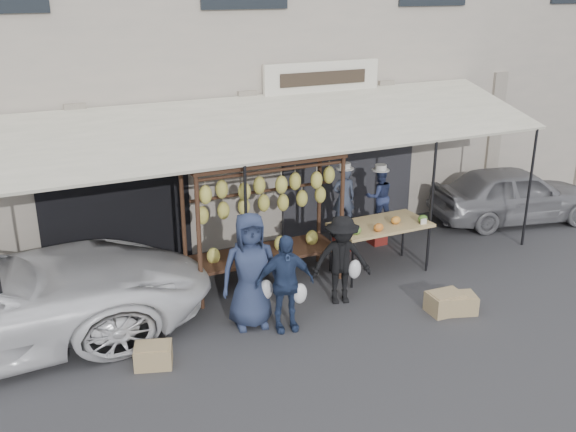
% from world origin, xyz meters
% --- Properties ---
extents(ground_plane, '(90.00, 90.00, 0.00)m').
position_xyz_m(ground_plane, '(0.00, 0.00, 0.00)').
color(ground_plane, '#2D2D30').
extents(shophouse, '(24.00, 6.15, 7.30)m').
position_xyz_m(shophouse, '(-0.00, 6.50, 3.65)').
color(shophouse, '#9C9487').
rests_on(shophouse, ground_plane).
extents(awning, '(10.00, 2.35, 2.92)m').
position_xyz_m(awning, '(0.01, 2.28, 2.57)').
color(awning, beige).
rests_on(awning, ground_plane).
extents(banana_rack, '(2.60, 0.90, 2.24)m').
position_xyz_m(banana_rack, '(-0.43, 1.73, 1.57)').
color(banana_rack, '#331F12').
rests_on(banana_rack, ground_plane).
extents(produce_table, '(1.70, 0.90, 1.04)m').
position_xyz_m(produce_table, '(1.59, 1.32, 0.86)').
color(produce_table, tan).
rests_on(produce_table, ground_plane).
extents(vendor_left, '(0.49, 0.38, 1.20)m').
position_xyz_m(vendor_left, '(1.50, 2.47, 1.05)').
color(vendor_left, '#3C455A').
rests_on(vendor_left, stool_left).
extents(vendor_right, '(0.62, 0.52, 1.11)m').
position_xyz_m(vendor_right, '(2.27, 2.44, 0.97)').
color(vendor_right, navy).
rests_on(vendor_right, stool_right).
extents(customer_left, '(0.95, 0.71, 1.77)m').
position_xyz_m(customer_left, '(-1.18, 0.57, 0.88)').
color(customer_left, '#283250').
rests_on(customer_left, ground_plane).
extents(customer_mid, '(0.92, 0.51, 1.48)m').
position_xyz_m(customer_mid, '(-0.78, 0.24, 0.74)').
color(customer_mid, navy).
rests_on(customer_mid, ground_plane).
extents(customer_right, '(1.06, 0.79, 1.46)m').
position_xyz_m(customer_right, '(0.39, 0.62, 0.73)').
color(customer_right, black).
rests_on(customer_right, ground_plane).
extents(stool_left, '(0.33, 0.33, 0.45)m').
position_xyz_m(stool_left, '(1.50, 2.47, 0.22)').
color(stool_left, maroon).
rests_on(stool_left, ground_plane).
extents(stool_right, '(0.33, 0.33, 0.42)m').
position_xyz_m(stool_right, '(2.27, 2.44, 0.21)').
color(stool_right, maroon).
rests_on(stool_right, ground_plane).
extents(crate_near_a, '(0.56, 0.44, 0.32)m').
position_xyz_m(crate_near_a, '(1.68, -0.38, 0.16)').
color(crate_near_a, tan).
rests_on(crate_near_a, ground_plane).
extents(crate_near_b, '(0.59, 0.51, 0.30)m').
position_xyz_m(crate_near_b, '(1.88, -0.48, 0.15)').
color(crate_near_b, tan).
rests_on(crate_near_b, ground_plane).
extents(crate_far, '(0.58, 0.51, 0.29)m').
position_xyz_m(crate_far, '(-2.78, 0.12, 0.15)').
color(crate_far, tan).
rests_on(crate_far, ground_plane).
extents(sedan, '(3.78, 2.18, 1.21)m').
position_xyz_m(sedan, '(5.60, 2.27, 0.60)').
color(sedan, gray).
rests_on(sedan, ground_plane).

